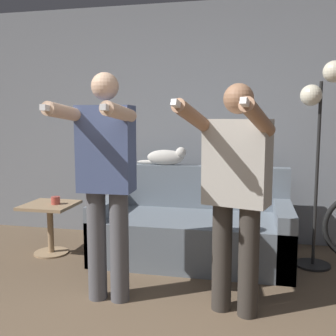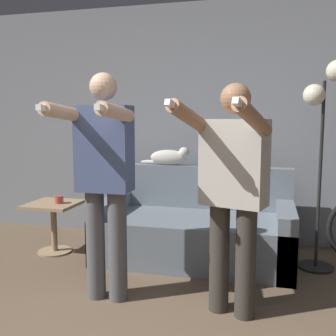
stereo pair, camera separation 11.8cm
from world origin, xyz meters
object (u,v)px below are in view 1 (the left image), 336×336
object	(u,v)px
cat	(167,157)
person_right	(236,184)
cup	(56,200)
person_left	(106,174)
side_table	(50,218)
couch	(193,230)
floor_lamp	(321,115)

from	to	relation	value
cat	person_right	bearing A→B (deg)	-60.68
cup	cat	bearing A→B (deg)	28.30
person_left	side_table	xyz separation A→B (m)	(-0.94, 0.85, -0.59)
person_left	side_table	size ratio (longest dim) A/B	3.28
couch	side_table	world-z (taller)	couch
cat	person_left	bearing A→B (deg)	-95.98
person_left	cat	size ratio (longest dim) A/B	3.11
couch	cat	distance (m)	0.84
cat	side_table	size ratio (longest dim) A/B	1.05
person_right	side_table	distance (m)	2.12
floor_lamp	side_table	bearing A→B (deg)	-175.37
person_left	floor_lamp	size ratio (longest dim) A/B	0.91
person_right	cat	xyz separation A→B (m)	(-0.78, 1.39, 0.03)
person_left	cup	world-z (taller)	person_left
couch	cat	world-z (taller)	cat
couch	person_left	bearing A→B (deg)	-115.00
floor_lamp	cup	world-z (taller)	floor_lamp
person_left	cat	bearing A→B (deg)	82.54
floor_lamp	cat	bearing A→B (deg)	167.19
couch	person_left	distance (m)	1.34
couch	floor_lamp	size ratio (longest dim) A/B	0.99
couch	cup	size ratio (longest dim) A/B	21.09
side_table	floor_lamp	bearing A→B (deg)	4.63
person_right	cup	distance (m)	2.02
couch	floor_lamp	xyz separation A→B (m)	(1.12, 0.02, 1.12)
person_left	cup	xyz separation A→B (m)	(-0.87, 0.85, -0.41)
person_left	cat	distance (m)	1.40
person_right	cat	world-z (taller)	person_right
person_left	person_right	bearing A→B (deg)	-1.38
cat	cup	world-z (taller)	cat
person_left	floor_lamp	world-z (taller)	floor_lamp
side_table	cup	size ratio (longest dim) A/B	5.87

